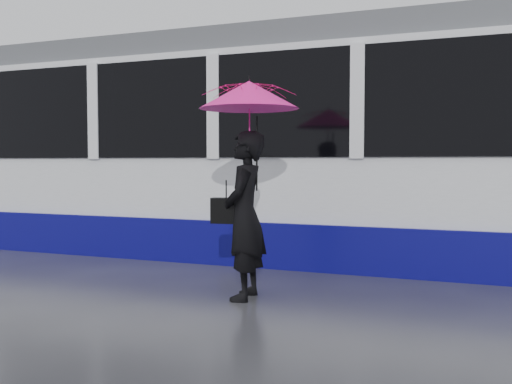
% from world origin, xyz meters
% --- Properties ---
extents(ground, '(90.00, 90.00, 0.00)m').
position_xyz_m(ground, '(0.00, 0.00, 0.00)').
color(ground, '#28282C').
rests_on(ground, ground).
extents(rails, '(34.00, 1.51, 0.02)m').
position_xyz_m(rails, '(0.00, 2.50, 0.01)').
color(rails, '#3F3D38').
rests_on(rails, ground).
extents(tram, '(26.00, 2.56, 3.35)m').
position_xyz_m(tram, '(0.72, 2.50, 1.64)').
color(tram, white).
rests_on(tram, ground).
extents(woman, '(0.51, 0.69, 1.76)m').
position_xyz_m(woman, '(-0.62, -0.42, 0.88)').
color(woman, black).
rests_on(woman, ground).
extents(umbrella, '(1.17, 1.17, 1.19)m').
position_xyz_m(umbrella, '(-0.57, -0.42, 1.93)').
color(umbrella, '#F71489').
rests_on(umbrella, ground).
extents(handbag, '(0.33, 0.18, 0.45)m').
position_xyz_m(handbag, '(-0.84, -0.40, 0.92)').
color(handbag, black).
rests_on(handbag, ground).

